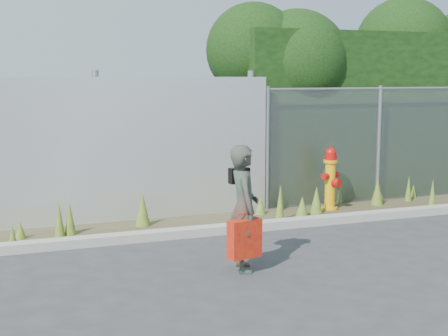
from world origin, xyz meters
TOP-DOWN VIEW (x-y plane):
  - ground at (0.00, 0.00)m, footprint 80.00×80.00m
  - curb at (0.00, 1.80)m, footprint 16.00×0.22m
  - weed_strip at (-0.06, 2.41)m, footprint 16.00×1.32m
  - chainlink_fence at (4.25, 3.00)m, footprint 6.50×0.07m
  - hedge at (4.34, 4.05)m, footprint 7.78×2.17m
  - fire_hydrant at (2.02, 2.61)m, footprint 0.36×0.32m
  - woman at (-0.53, 0.14)m, footprint 0.44×0.58m
  - red_tote_bag at (-0.58, -0.02)m, footprint 0.39×0.14m
  - black_shoulder_bag at (-0.48, 0.40)m, footprint 0.24×0.10m

SIDE VIEW (x-z plane):
  - ground at x=0.00m, z-range 0.00..0.00m
  - curb at x=0.00m, z-range 0.00..0.12m
  - weed_strip at x=-0.06m, z-range -0.14..0.41m
  - red_tote_bag at x=-0.58m, z-range 0.16..0.67m
  - fire_hydrant at x=2.02m, z-range -0.02..1.06m
  - woman at x=-0.53m, z-range 0.00..1.45m
  - chainlink_fence at x=4.25m, z-range 0.01..2.06m
  - black_shoulder_bag at x=-0.48m, z-range 0.97..1.15m
  - hedge at x=4.34m, z-range 0.17..3.92m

